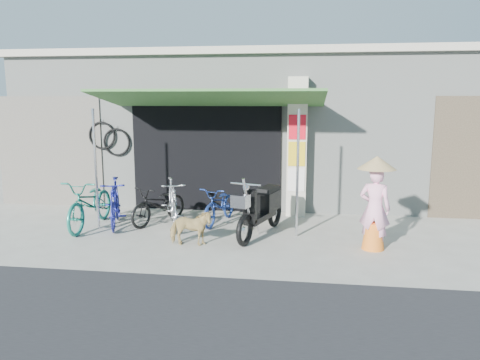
# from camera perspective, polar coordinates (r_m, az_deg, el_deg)

# --- Properties ---
(ground) EXTENTS (80.00, 80.00, 0.00)m
(ground) POSITION_cam_1_polar(r_m,az_deg,el_deg) (8.23, 0.42, -8.10)
(ground) COLOR #AFAA9E
(ground) RESTS_ON ground
(bicycle_shop) EXTENTS (12.30, 5.30, 3.66)m
(bicycle_shop) POSITION_cam_1_polar(r_m,az_deg,el_deg) (12.91, 3.41, 6.71)
(bicycle_shop) COLOR #A9AEA5
(bicycle_shop) RESTS_ON ground
(shop_pillar) EXTENTS (0.42, 0.44, 3.00)m
(shop_pillar) POSITION_cam_1_polar(r_m,az_deg,el_deg) (10.26, 6.96, 3.97)
(shop_pillar) COLOR beige
(shop_pillar) RESTS_ON ground
(awning) EXTENTS (4.60, 1.88, 2.72)m
(awning) POSITION_cam_1_polar(r_m,az_deg,el_deg) (9.58, -3.70, 9.70)
(awning) COLOR #33632C
(awning) RESTS_ON ground
(neighbour_left) EXTENTS (2.60, 0.06, 2.60)m
(neighbour_left) POSITION_cam_1_polar(r_m,az_deg,el_deg) (12.04, -22.15, 3.23)
(neighbour_left) COLOR #6B665B
(neighbour_left) RESTS_ON ground
(bike_teal) EXTENTS (0.69, 1.91, 1.00)m
(bike_teal) POSITION_cam_1_polar(r_m,az_deg,el_deg) (9.75, -17.72, -2.69)
(bike_teal) COLOR #1B7A67
(bike_teal) RESTS_ON ground
(bike_blue) EXTENTS (0.93, 1.67, 0.97)m
(bike_blue) POSITION_cam_1_polar(r_m,az_deg,el_deg) (9.71, -15.01, -2.70)
(bike_blue) COLOR navy
(bike_blue) RESTS_ON ground
(bike_black) EXTENTS (1.15, 1.59, 0.80)m
(bike_black) POSITION_cam_1_polar(r_m,az_deg,el_deg) (9.75, -9.81, -2.97)
(bike_black) COLOR black
(bike_black) RESTS_ON ground
(bike_silver) EXTENTS (1.00, 1.68, 0.97)m
(bike_silver) POSITION_cam_1_polar(r_m,az_deg,el_deg) (9.43, -8.23, -2.79)
(bike_silver) COLOR #B7B7BC
(bike_silver) RESTS_ON ground
(bike_navy) EXTENTS (0.83, 1.57, 0.78)m
(bike_navy) POSITION_cam_1_polar(r_m,az_deg,el_deg) (9.63, -2.46, -3.02)
(bike_navy) COLOR navy
(bike_navy) RESTS_ON ground
(street_dog) EXTENTS (0.78, 0.40, 0.64)m
(street_dog) POSITION_cam_1_polar(r_m,az_deg,el_deg) (8.23, -6.07, -5.83)
(street_dog) COLOR tan
(street_dog) RESTS_ON ground
(moped) EXTENTS (0.83, 1.91, 1.11)m
(moped) POSITION_cam_1_polar(r_m,az_deg,el_deg) (8.77, 2.67, -3.54)
(moped) COLOR black
(moped) RESTS_ON ground
(nun) EXTENTS (0.64, 0.64, 1.60)m
(nun) POSITION_cam_1_polar(r_m,az_deg,el_deg) (8.20, 16.13, -2.72)
(nun) COLOR #F9A8C8
(nun) RESTS_ON ground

